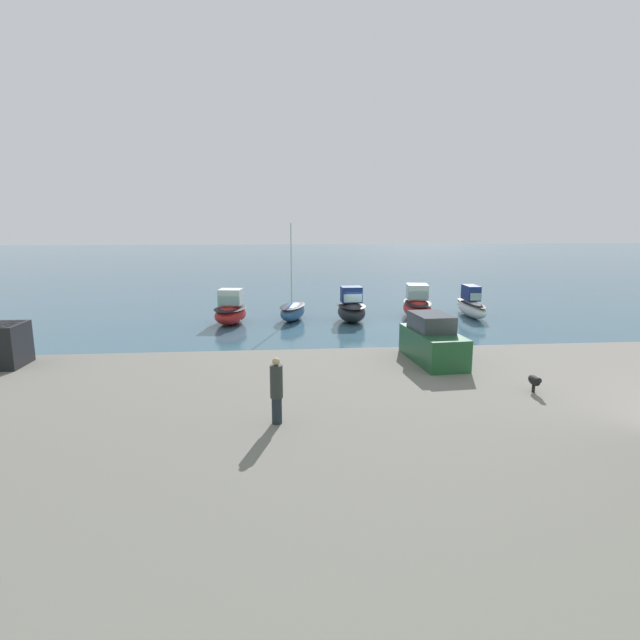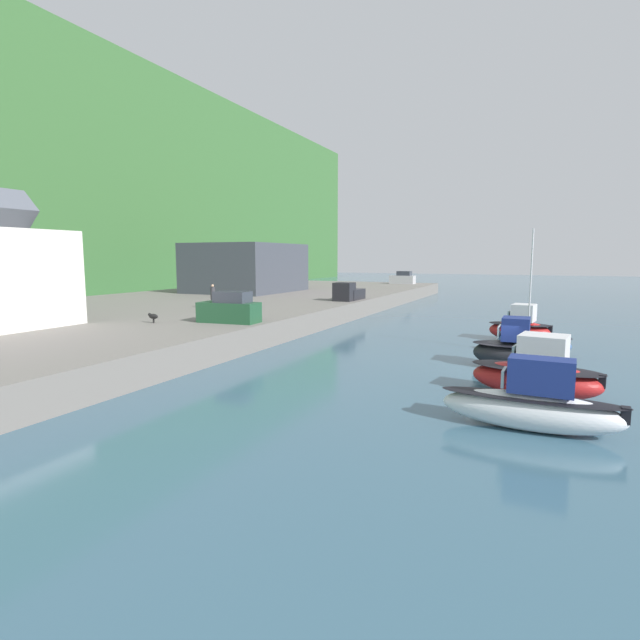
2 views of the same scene
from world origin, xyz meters
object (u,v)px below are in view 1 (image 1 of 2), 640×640
at_px(moored_boat_2, 351,309).
at_px(parked_car_2, 432,341).
at_px(moored_boat_0, 471,305).
at_px(moored_boat_4, 231,311).
at_px(moored_boat_1, 417,305).
at_px(moored_boat_3, 293,311).
at_px(dog_on_quay, 535,381).
at_px(person_on_quay, 277,390).

distance_m(moored_boat_2, parked_car_2, 18.40).
bearing_deg(moored_boat_0, moored_boat_4, 6.23).
bearing_deg(moored_boat_0, moored_boat_1, 1.81).
distance_m(moored_boat_2, moored_boat_3, 4.90).
bearing_deg(dog_on_quay, moored_boat_0, -102.89).
relative_size(person_on_quay, dog_on_quay, 2.44).
distance_m(moored_boat_0, moored_boat_3, 15.49).
xyz_separation_m(moored_boat_4, dog_on_quay, (-13.19, 22.94, 1.13)).
distance_m(moored_boat_0, moored_boat_1, 4.79).
xyz_separation_m(moored_boat_2, parked_car_2, (-0.93, 18.31, 1.55)).
bearing_deg(moored_boat_0, person_on_quay, 59.78).
relative_size(moored_boat_3, dog_on_quay, 9.09).
xyz_separation_m(moored_boat_3, dog_on_quay, (-8.16, 23.95, 1.38)).
height_order(moored_boat_4, person_on_quay, person_on_quay).
bearing_deg(person_on_quay, moored_boat_0, -122.68).
height_order(moored_boat_1, parked_car_2, parked_car_2).
distance_m(moored_boat_4, person_on_quay, 25.32).
bearing_deg(dog_on_quay, person_on_quay, 16.05).
bearing_deg(person_on_quay, moored_boat_2, -103.94).
bearing_deg(dog_on_quay, parked_car_2, -58.29).
relative_size(moored_boat_1, person_on_quay, 2.75).
bearing_deg(moored_boat_2, moored_boat_3, -11.82).
bearing_deg(moored_boat_0, dog_on_quay, 75.68).
bearing_deg(moored_boat_3, moored_boat_2, -175.94).
xyz_separation_m(moored_boat_0, moored_boat_4, (20.51, 1.35, 0.04)).
bearing_deg(moored_boat_4, moored_boat_0, -167.65).
bearing_deg(moored_boat_1, moored_boat_2, 22.09).
height_order(moored_boat_1, person_on_quay, person_on_quay).
bearing_deg(moored_boat_1, person_on_quay, 74.09).
bearing_deg(moored_boat_0, moored_boat_3, 3.73).
xyz_separation_m(moored_boat_0, moored_boat_2, (10.70, 1.35, 0.08)).
distance_m(moored_boat_1, person_on_quay, 29.11).
bearing_deg(moored_boat_2, moored_boat_0, -172.79).
bearing_deg(parked_car_2, moored_boat_1, -108.70).
distance_m(moored_boat_1, moored_boat_4, 15.78).
bearing_deg(dog_on_quay, moored_boat_2, -77.75).
bearing_deg(moored_boat_3, person_on_quay, 102.78).
distance_m(moored_boat_0, parked_car_2, 22.01).
bearing_deg(moored_boat_4, person_on_quay, 106.79).
height_order(moored_boat_3, dog_on_quay, moored_boat_3).
xyz_separation_m(parked_car_2, dog_on_quay, (-2.45, 4.64, -0.46)).
relative_size(moored_boat_2, person_on_quay, 1.95).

